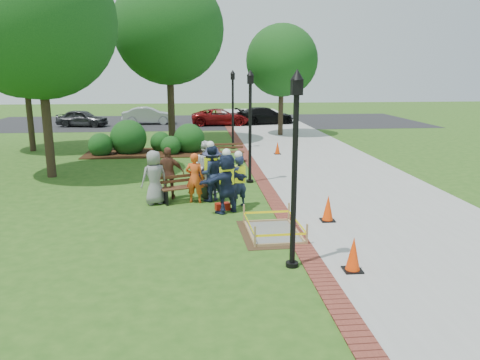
{
  "coord_description": "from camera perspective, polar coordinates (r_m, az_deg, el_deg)",
  "views": [
    {
      "loc": [
        -0.82,
        -12.48,
        4.23
      ],
      "look_at": [
        0.5,
        1.2,
        1.0
      ],
      "focal_mm": 35.0,
      "sensor_mm": 36.0,
      "label": 1
    }
  ],
  "objects": [
    {
      "name": "parked_car_d",
      "position": [
        37.99,
        3.05,
        6.82
      ],
      "size": [
        2.88,
        4.84,
        1.48
      ],
      "primitive_type": "imported",
      "rotation": [
        0.0,
        0.0,
        1.78
      ],
      "color": "black",
      "rests_on": "ground"
    },
    {
      "name": "wet_concrete_pad",
      "position": [
        12.47,
        4.08,
        -5.49
      ],
      "size": [
        1.78,
        2.36,
        0.55
      ],
      "color": "#47331E",
      "rests_on": "ground"
    },
    {
      "name": "tree_left",
      "position": [
        20.18,
        -23.46,
        17.42
      ],
      "size": [
        5.96,
        5.96,
        9.06
      ],
      "color": "#3D2D1E",
      "rests_on": "ground"
    },
    {
      "name": "sidewalk",
      "position": [
        23.6,
        8.86,
        2.77
      ],
      "size": [
        6.0,
        60.0,
        0.02
      ],
      "primitive_type": "cube",
      "color": "#9E9E99",
      "rests_on": "ground"
    },
    {
      "name": "cone_back",
      "position": [
        13.6,
        10.67,
        -3.48
      ],
      "size": [
        0.39,
        0.39,
        0.78
      ],
      "color": "black",
      "rests_on": "ground"
    },
    {
      "name": "bench_far",
      "position": [
        21.99,
        -1.64,
        2.88
      ],
      "size": [
        1.66,
        0.66,
        0.88
      ],
      "color": "#53351C",
      "rests_on": "ground"
    },
    {
      "name": "parked_car_b",
      "position": [
        38.57,
        -11.07,
        6.69
      ],
      "size": [
        2.15,
        4.62,
        1.48
      ],
      "primitive_type": "imported",
      "rotation": [
        0.0,
        0.0,
        1.61
      ],
      "color": "#AFAFB4",
      "rests_on": "ground"
    },
    {
      "name": "shrub_a",
      "position": [
        24.91,
        -16.55,
        2.9
      ],
      "size": [
        1.23,
        1.23,
        1.23
      ],
      "primitive_type": "sphere",
      "color": "#124115",
      "rests_on": "ground"
    },
    {
      "name": "tree_far",
      "position": [
        27.27,
        -24.99,
        14.78
      ],
      "size": [
        5.49,
        5.49,
        8.29
      ],
      "color": "#3D2D1E",
      "rests_on": "ground"
    },
    {
      "name": "hivis_worker_b",
      "position": [
        14.69,
        -0.19,
        0.11
      ],
      "size": [
        0.63,
        0.55,
        1.8
      ],
      "color": "#18213E",
      "rests_on": "ground"
    },
    {
      "name": "cone_front",
      "position": [
        10.41,
        13.64,
        -8.88
      ],
      "size": [
        0.4,
        0.4,
        0.79
      ],
      "color": "black",
      "rests_on": "ground"
    },
    {
      "name": "casual_person_e",
      "position": [
        15.49,
        -3.39,
        0.76
      ],
      "size": [
        0.65,
        0.5,
        1.78
      ],
      "color": "#33365A",
      "rests_on": "ground"
    },
    {
      "name": "ground",
      "position": [
        13.2,
        -1.67,
        -5.47
      ],
      "size": [
        100.0,
        100.0,
        0.0
      ],
      "primitive_type": "plane",
      "color": "#285116",
      "rests_on": "ground"
    },
    {
      "name": "bench_near",
      "position": [
        15.54,
        -6.71,
        -1.61
      ],
      "size": [
        1.68,
        1.06,
        0.86
      ],
      "color": "brown",
      "rests_on": "ground"
    },
    {
      "name": "brick_edging",
      "position": [
        23.01,
        0.99,
        2.67
      ],
      "size": [
        0.5,
        60.0,
        0.03
      ],
      "primitive_type": "cube",
      "color": "maroon",
      "rests_on": "ground"
    },
    {
      "name": "casual_person_d",
      "position": [
        15.77,
        -8.68,
        0.8
      ],
      "size": [
        0.58,
        0.38,
        1.76
      ],
      "color": "brown",
      "rests_on": "ground"
    },
    {
      "name": "toolbox",
      "position": [
        14.53,
        -2.14,
        -3.25
      ],
      "size": [
        0.49,
        0.34,
        0.22
      ],
      "primitive_type": "cube",
      "rotation": [
        0.0,
        0.0,
        0.24
      ],
      "color": "maroon",
      "rests_on": "ground"
    },
    {
      "name": "parking_lot",
      "position": [
        39.71,
        -4.34,
        7.09
      ],
      "size": [
        36.0,
        12.0,
        0.01
      ],
      "primitive_type": "cube",
      "color": "black",
      "rests_on": "ground"
    },
    {
      "name": "cone_far",
      "position": [
        24.16,
        4.59,
        3.88
      ],
      "size": [
        0.34,
        0.34,
        0.67
      ],
      "color": "black",
      "rests_on": "ground"
    },
    {
      "name": "tree_right",
      "position": [
        31.26,
        5.11,
        14.3
      ],
      "size": [
        4.64,
        4.64,
        7.17
      ],
      "color": "#3D2D1E",
      "rests_on": "ground"
    },
    {
      "name": "casual_person_c",
      "position": [
        16.45,
        -4.14,
        1.61
      ],
      "size": [
        0.7,
        0.67,
        1.85
      ],
      "color": "white",
      "rests_on": "ground"
    },
    {
      "name": "casual_person_a",
      "position": [
        15.24,
        -10.41,
        0.3
      ],
      "size": [
        0.66,
        0.57,
        1.75
      ],
      "color": "gray",
      "rests_on": "ground"
    },
    {
      "name": "shrub_b",
      "position": [
        25.23,
        -13.35,
        3.22
      ],
      "size": [
        1.88,
        1.88,
        1.88
      ],
      "primitive_type": "sphere",
      "color": "#124115",
      "rests_on": "ground"
    },
    {
      "name": "lamp_near",
      "position": [
        9.86,
        6.71,
        2.91
      ],
      "size": [
        0.28,
        0.28,
        4.26
      ],
      "color": "black",
      "rests_on": "ground"
    },
    {
      "name": "tree_back",
      "position": [
        28.32,
        -8.71,
        17.74
      ],
      "size": [
        6.34,
        6.34,
        9.71
      ],
      "color": "#3D2D1E",
      "rests_on": "ground"
    },
    {
      "name": "lamp_mid",
      "position": [
        17.69,
        1.24,
        7.55
      ],
      "size": [
        0.28,
        0.28,
        4.26
      ],
      "color": "black",
      "rests_on": "ground"
    },
    {
      "name": "lamp_far",
      "position": [
        25.62,
        -0.88,
        9.31
      ],
      "size": [
        0.28,
        0.28,
        4.26
      ],
      "color": "black",
      "rests_on": "ground"
    },
    {
      "name": "shrub_d",
      "position": [
        25.06,
        -6.18,
        3.44
      ],
      "size": [
        1.63,
        1.63,
        1.63
      ],
      "primitive_type": "sphere",
      "color": "#124115",
      "rests_on": "ground"
    },
    {
      "name": "parked_car_a",
      "position": [
        38.17,
        -18.6,
        6.18
      ],
      "size": [
        2.64,
        4.61,
        1.42
      ],
      "primitive_type": "imported",
      "rotation": [
        0.0,
        0.0,
        1.39
      ],
      "color": "#2A2B2D",
      "rests_on": "ground"
    },
    {
      "name": "shrub_e",
      "position": [
        25.59,
        -9.59,
        3.53
      ],
      "size": [
        1.11,
        1.11,
        1.11
      ],
      "primitive_type": "sphere",
      "color": "#124115",
      "rests_on": "ground"
    },
    {
      "name": "hivis_worker_c",
      "position": [
        15.35,
        -3.58,
        1.01
      ],
      "size": [
        0.68,
        0.55,
        2.01
      ],
      "color": "#192D42",
      "rests_on": "ground"
    },
    {
      "name": "mulch_bed",
      "position": [
        24.93,
        -10.47,
        3.29
      ],
      "size": [
        7.0,
        3.0,
        0.05
      ],
      "primitive_type": "cube",
      "color": "#381E0F",
      "rests_on": "ground"
    },
    {
      "name": "hivis_worker_a",
      "position": [
        14.07,
        -1.64,
        -0.16
      ],
      "size": [
        0.69,
        0.62,
        1.97
      ],
      "color": "#1A2D46",
      "rests_on": "ground"
    },
    {
      "name": "casual_person_b",
      "position": [
        15.24,
        -5.54,
        0.23
      ],
      "size": [
        0.59,
        0.45,
        1.64
      ],
      "color": "#E5501A",
      "rests_on": "ground"
    },
    {
      "name": "parked_car_c",
      "position": [
        37.22,
        -2.31,
        6.7
      ],
      "size": [
        1.89,
        4.33,
        1.41
      ],
      "primitive_type": "imported",
      "rotation": [
        0.0,
        0.0,
        1.57
      ],
      "color": "maroon",
      "rests_on": "ground"
    },
    {
      "name": "shrub_c",
      "position": [
        24.37,
        -8.41,
        3.09
      ],
      "size": [
        1.04,
        1.04,
        1.04
      ],
      "primitive_type": "sphere",
      "color": "#124115",
      "rests_on": "ground"
    }
  ]
}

